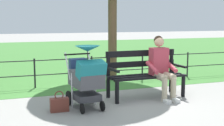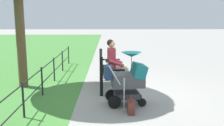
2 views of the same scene
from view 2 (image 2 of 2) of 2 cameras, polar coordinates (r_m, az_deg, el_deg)
ground_plane at (r=6.33m, az=-0.04°, el=-7.11°), size 60.00×60.00×0.00m
park_bench at (r=6.89m, az=-1.07°, el=-1.15°), size 1.62×0.66×0.96m
person_on_bench at (r=7.12m, az=0.73°, el=0.49°), size 0.55×0.74×1.28m
stroller at (r=5.55m, az=3.56°, el=-3.32°), size 0.61×0.94×1.15m
handbag at (r=5.21m, az=4.20°, el=-9.61°), size 0.32×0.14×0.37m
park_fence at (r=6.69m, az=-14.70°, el=-2.74°), size 8.37×0.04×0.70m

